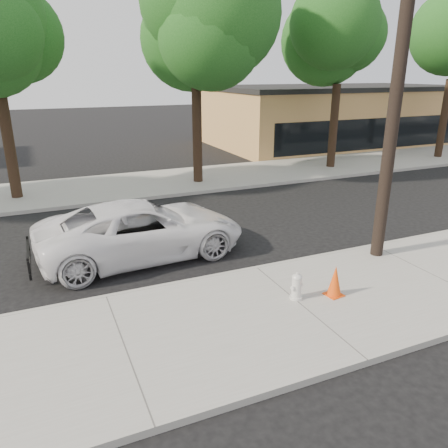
{
  "coord_description": "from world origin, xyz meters",
  "views": [
    {
      "loc": [
        -5.11,
        -11.6,
        5.14
      ],
      "look_at": [
        -0.36,
        -0.74,
        1.0
      ],
      "focal_mm": 35.0,
      "sensor_mm": 36.0,
      "label": 1
    }
  ],
  "objects_px": {
    "utility_pole": "(397,90)",
    "fire_hydrant": "(297,287)",
    "police_cruiser": "(142,230)",
    "traffic_cone": "(335,281)"
  },
  "relations": [
    {
      "from": "utility_pole",
      "to": "fire_hydrant",
      "type": "bearing_deg",
      "value": -159.89
    },
    {
      "from": "utility_pole",
      "to": "fire_hydrant",
      "type": "distance_m",
      "value": 5.69
    },
    {
      "from": "utility_pole",
      "to": "fire_hydrant",
      "type": "xyz_separation_m",
      "value": [
        -3.56,
        -1.3,
        -4.25
      ]
    },
    {
      "from": "police_cruiser",
      "to": "traffic_cone",
      "type": "bearing_deg",
      "value": -145.61
    },
    {
      "from": "police_cruiser",
      "to": "fire_hydrant",
      "type": "distance_m",
      "value": 4.96
    },
    {
      "from": "utility_pole",
      "to": "traffic_cone",
      "type": "bearing_deg",
      "value": -150.11
    },
    {
      "from": "police_cruiser",
      "to": "traffic_cone",
      "type": "height_order",
      "value": "police_cruiser"
    },
    {
      "from": "traffic_cone",
      "to": "police_cruiser",
      "type": "bearing_deg",
      "value": 128.03
    },
    {
      "from": "police_cruiser",
      "to": "traffic_cone",
      "type": "distance_m",
      "value": 5.65
    },
    {
      "from": "police_cruiser",
      "to": "fire_hydrant",
      "type": "height_order",
      "value": "police_cruiser"
    }
  ]
}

